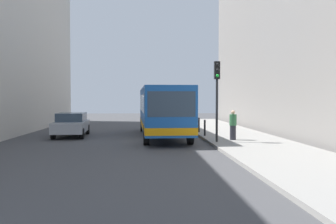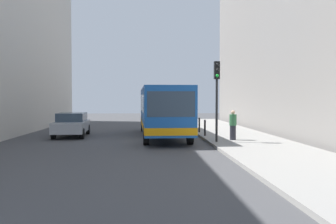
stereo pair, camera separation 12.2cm
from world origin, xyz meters
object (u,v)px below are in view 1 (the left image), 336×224
bus (162,109)px  traffic_light (217,86)px  pedestrian_near_signal (233,125)px  car_beside_bus (72,124)px  bollard_near (205,128)px  bollard_mid (199,125)px

bus → traffic_light: size_ratio=2.70×
pedestrian_near_signal → car_beside_bus: bearing=-107.8°
bollard_near → pedestrian_near_signal: size_ratio=0.60×
bus → car_beside_bus: size_ratio=2.48×
bollard_mid → pedestrian_near_signal: (1.13, -4.67, 0.31)m
car_beside_bus → bollard_mid: size_ratio=4.71×
bollard_near → bollard_mid: 2.34m
bus → pedestrian_near_signal: size_ratio=7.01×
bus → bollard_mid: (2.49, 1.32, -1.10)m
car_beside_bus → bollard_mid: 8.17m
traffic_light → bollard_near: size_ratio=4.32×
bollard_near → pedestrian_near_signal: 2.61m
traffic_light → bollard_near: bearing=91.8°
bus → car_beside_bus: bus is taller
bollard_mid → traffic_light: bearing=-89.0°
car_beside_bus → bollard_near: car_beside_bus is taller
car_beside_bus → traffic_light: (8.22, -4.62, 2.22)m
bollard_near → pedestrian_near_signal: bearing=-64.0°
car_beside_bus → pedestrian_near_signal: pedestrian_near_signal is taller
pedestrian_near_signal → bus: bearing=-128.1°
bollard_mid → bollard_near: bearing=-90.0°
bus → bollard_near: 2.91m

